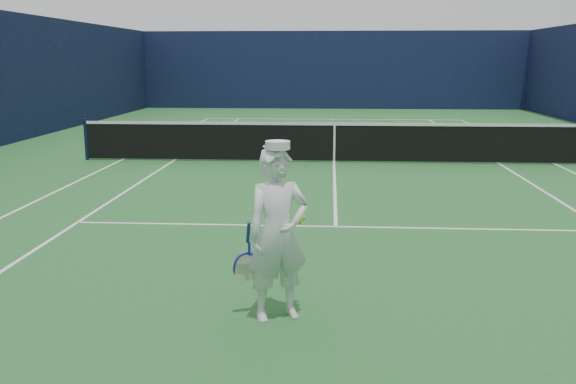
# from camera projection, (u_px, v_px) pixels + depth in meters

# --- Properties ---
(ground) EXTENTS (80.00, 80.00, 0.00)m
(ground) POSITION_uv_depth(u_px,v_px,m) (334.00, 162.00, 16.22)
(ground) COLOR #24602A
(ground) RESTS_ON ground
(court_markings) EXTENTS (11.03, 23.83, 0.01)m
(court_markings) POSITION_uv_depth(u_px,v_px,m) (334.00, 162.00, 16.22)
(court_markings) COLOR white
(court_markings) RESTS_ON ground
(windscreen_fence) EXTENTS (20.12, 36.12, 4.00)m
(windscreen_fence) POSITION_uv_depth(u_px,v_px,m) (335.00, 82.00, 15.81)
(windscreen_fence) COLOR #0E1533
(windscreen_fence) RESTS_ON ground
(tennis_net) EXTENTS (12.88, 0.09, 1.07)m
(tennis_net) POSITION_uv_depth(u_px,v_px,m) (334.00, 140.00, 16.11)
(tennis_net) COLOR #141E4C
(tennis_net) RESTS_ON ground
(tennis_player) EXTENTS (0.87, 0.64, 1.79)m
(tennis_player) POSITION_uv_depth(u_px,v_px,m) (278.00, 234.00, 6.31)
(tennis_player) COLOR white
(tennis_player) RESTS_ON ground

